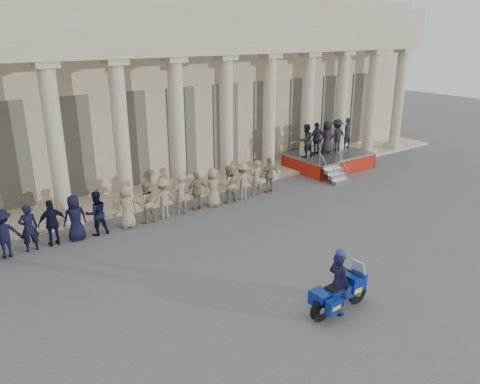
% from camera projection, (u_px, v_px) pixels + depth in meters
% --- Properties ---
extents(ground, '(90.00, 90.00, 0.00)m').
position_uv_depth(ground, '(268.00, 276.00, 14.74)').
color(ground, '#49494C').
rests_on(ground, ground).
extents(building, '(40.00, 12.50, 9.00)m').
position_uv_depth(building, '(93.00, 87.00, 24.55)').
color(building, tan).
rests_on(building, ground).
extents(officer_rank, '(19.51, 0.65, 1.71)m').
position_uv_depth(officer_rank, '(72.00, 219.00, 16.97)').
color(officer_rank, black).
rests_on(officer_rank, ground).
extents(reviewing_stand, '(4.29, 4.11, 2.63)m').
position_uv_depth(reviewing_stand, '(327.00, 143.00, 25.77)').
color(reviewing_stand, gray).
rests_on(reviewing_stand, ground).
extents(motorcycle, '(2.10, 0.86, 1.35)m').
position_uv_depth(motorcycle, '(340.00, 292.00, 12.71)').
color(motorcycle, black).
rests_on(motorcycle, ground).
extents(rider, '(0.44, 0.67, 1.91)m').
position_uv_depth(rider, '(338.00, 282.00, 12.53)').
color(rider, black).
rests_on(rider, ground).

